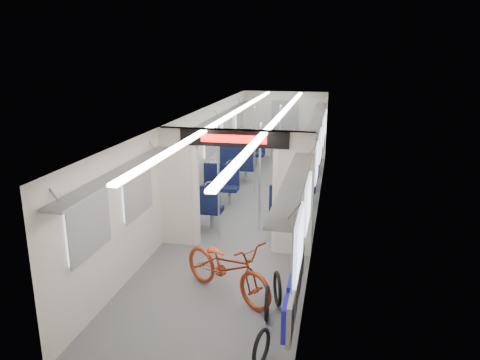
{
  "coord_description": "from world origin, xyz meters",
  "views": [
    {
      "loc": [
        1.8,
        -10.16,
        3.7
      ],
      "look_at": [
        -0.05,
        -1.33,
        1.16
      ],
      "focal_mm": 35.0,
      "sensor_mm": 36.0,
      "label": 1
    }
  ],
  "objects": [
    {
      "name": "seat_bay_near_left",
      "position": [
        -0.93,
        -0.29,
        0.54
      ],
      "size": [
        0.9,
        2.01,
        1.08
      ],
      "color": "black",
      "rests_on": "ground"
    },
    {
      "name": "bike_hoop_c",
      "position": [
        1.06,
        -3.93,
        0.24
      ],
      "size": [
        0.2,
        0.52,
        0.53
      ],
      "primitive_type": "torus",
      "rotation": [
        1.57,
        0.0,
        1.87
      ],
      "color": "black",
      "rests_on": "ground"
    },
    {
      "name": "bike_hoop_b",
      "position": [
        0.97,
        -4.35,
        0.23
      ],
      "size": [
        0.09,
        0.51,
        0.51
      ],
      "primitive_type": "torus",
      "rotation": [
        1.57,
        0.0,
        1.66
      ],
      "color": "black",
      "rests_on": "ground"
    },
    {
      "name": "carriage",
      "position": [
        0.0,
        -0.27,
        1.5
      ],
      "size": [
        12.0,
        12.02,
        2.31
      ],
      "color": "#515456",
      "rests_on": "ground"
    },
    {
      "name": "bicycle",
      "position": [
        0.27,
        -3.8,
        0.48
      ],
      "size": [
        1.87,
        1.53,
        0.96
      ],
      "primitive_type": "imported",
      "rotation": [
        0.0,
        0.0,
        0.99
      ],
      "color": "#9E3517",
      "rests_on": "ground"
    },
    {
      "name": "seat_bay_far_right",
      "position": [
        0.93,
        3.2,
        0.53
      ],
      "size": [
        0.89,
        2.0,
        1.08
      ],
      "color": "black",
      "rests_on": "ground"
    },
    {
      "name": "seat_bay_near_right",
      "position": [
        0.93,
        0.06,
        0.53
      ],
      "size": [
        0.89,
        1.98,
        1.07
      ],
      "color": "black",
      "rests_on": "ground"
    },
    {
      "name": "stanchion_far_left",
      "position": [
        -0.26,
        1.58,
        1.15
      ],
      "size": [
        0.04,
        0.04,
        2.3
      ],
      "primitive_type": "cylinder",
      "color": "silver",
      "rests_on": "ground"
    },
    {
      "name": "stanchion_near_left",
      "position": [
        -0.4,
        -1.68,
        1.15
      ],
      "size": [
        0.04,
        0.04,
        2.3
      ],
      "primitive_type": "cylinder",
      "color": "silver",
      "rests_on": "ground"
    },
    {
      "name": "stanchion_near_right",
      "position": [
        0.32,
        -1.14,
        1.15
      ],
      "size": [
        0.05,
        0.05,
        2.3
      ],
      "primitive_type": "cylinder",
      "color": "silver",
      "rests_on": "ground"
    },
    {
      "name": "seat_bay_far_left",
      "position": [
        -0.93,
        3.54,
        0.57
      ],
      "size": [
        0.95,
        2.28,
        1.16
      ],
      "color": "black",
      "rests_on": "ground"
    },
    {
      "name": "bike_hoop_a",
      "position": [
        1.05,
        -5.34,
        0.21
      ],
      "size": [
        0.17,
        0.47,
        0.47
      ],
      "primitive_type": "torus",
      "rotation": [
        1.57,
        0.0,
        1.31
      ],
      "color": "black",
      "rests_on": "ground"
    },
    {
      "name": "flip_bench",
      "position": [
        1.35,
        -4.37,
        0.58
      ],
      "size": [
        0.12,
        2.12,
        0.53
      ],
      "color": "gray",
      "rests_on": "carriage"
    },
    {
      "name": "stanchion_far_right",
      "position": [
        0.33,
        1.95,
        1.15
      ],
      "size": [
        0.05,
        0.05,
        2.3
      ],
      "primitive_type": "cylinder",
      "color": "silver",
      "rests_on": "ground"
    }
  ]
}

